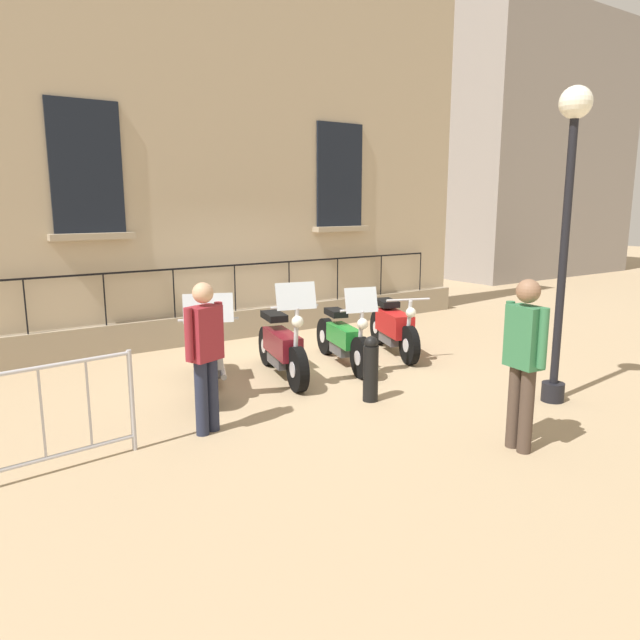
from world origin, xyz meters
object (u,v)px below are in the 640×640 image
Objects in this scene: crowd_barrier at (17,422)px; bollard at (371,369)px; motorcycle_red at (394,328)px; pedestrian_walking at (205,350)px; pedestrian_standing at (524,355)px; lamppost at (567,209)px; motorcycle_green at (343,340)px; motorcycle_white at (209,357)px; motorcycle_maroon at (282,348)px.

bollard is (0.07, 4.01, -0.14)m from crowd_barrier.
pedestrian_walking is at bearing -69.75° from motorcycle_red.
pedestrian_standing is at bearing 47.44° from pedestrian_walking.
pedestrian_walking is (-1.51, -4.05, -1.47)m from lamppost.
pedestrian_walking reaches higher than motorcycle_red.
crowd_barrier is (1.47, -4.73, 0.16)m from motorcycle_green.
motorcycle_green is (0.09, 2.19, -0.03)m from motorcycle_white.
motorcycle_white is at bearing -95.59° from motorcycle_maroon.
bollard is (1.63, 1.47, -0.02)m from motorcycle_white.
lamppost is 1.76× the size of crowd_barrier.
motorcycle_white is 0.99× the size of motorcycle_green.
motorcycle_white is at bearing -89.39° from motorcycle_red.
bollard is at bearing -172.21° from pedestrian_standing.
motorcycle_maroon is 2.26m from pedestrian_walking.
pedestrian_walking is (-2.22, -2.42, -0.06)m from pedestrian_standing.
crowd_barrier is at bearing -90.99° from bollard.
bollard is (-1.32, -1.90, -1.99)m from lamppost.
motorcycle_red is at bearing 110.25° from pedestrian_walking.
crowd_barrier is at bearing -103.25° from lamppost.
pedestrian_walking is at bearing -110.46° from lamppost.
motorcycle_white is 1.66m from pedestrian_walking.
motorcycle_green is at bearing 107.25° from crowd_barrier.
lamppost is at bearing 76.75° from crowd_barrier.
motorcycle_maroon is at bearing -89.03° from motorcycle_green.
motorcycle_maroon is (0.11, 1.08, -0.00)m from motorcycle_white.
crowd_barrier is (1.59, -5.86, 0.13)m from motorcycle_red.
motorcycle_red is at bearing 131.91° from bollard.
lamppost is (2.84, 2.30, 1.97)m from motorcycle_maroon.
motorcycle_green reaches higher than bollard.
motorcycle_white is at bearing -154.42° from pedestrian_standing.
motorcycle_maroon is 1.57m from bollard.
motorcycle_maroon reaches higher than motorcycle_white.
crowd_barrier is (1.45, -3.62, 0.13)m from motorcycle_maroon.
motorcycle_maroon is 1.11m from motorcycle_green.
lamppost is at bearing 38.93° from motorcycle_maroon.
motorcycle_red is 2.28× the size of bollard.
motorcycle_maroon is 0.52× the size of lamppost.
lamppost reaches higher than motorcycle_red.
motorcycle_green is 1.06× the size of motorcycle_red.
motorcycle_red reaches higher than bollard.
pedestrian_standing is at bearing 25.58° from motorcycle_white.
motorcycle_white is 1.09m from motorcycle_maroon.
lamppost is (2.98, 0.05, 1.98)m from motorcycle_red.
motorcycle_green is 1.23× the size of pedestrian_walking.
bollard is 0.51× the size of pedestrian_walking.
motorcycle_maroon is 1.14× the size of pedestrian_standing.
motorcycle_red is (-0.12, 1.13, 0.03)m from motorcycle_green.
motorcycle_red is at bearing 156.97° from pedestrian_standing.
lamppost is (2.95, 3.38, 1.97)m from motorcycle_white.
motorcycle_green is 0.54× the size of lamppost.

